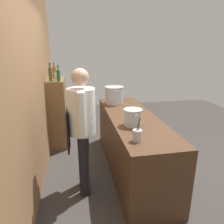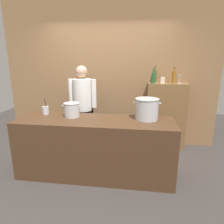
# 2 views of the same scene
# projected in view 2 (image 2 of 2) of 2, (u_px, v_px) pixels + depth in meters

# --- Properties ---
(ground_plane) EXTENTS (8.00, 8.00, 0.00)m
(ground_plane) POSITION_uv_depth(u_px,v_px,m) (96.00, 173.00, 3.22)
(ground_plane) COLOR #383330
(brick_back_panel) EXTENTS (4.40, 0.10, 3.00)m
(brick_back_panel) POSITION_uv_depth(u_px,v_px,m) (109.00, 72.00, 4.18)
(brick_back_panel) COLOR olive
(brick_back_panel) RESTS_ON ground_plane
(prep_counter) EXTENTS (2.36, 0.70, 0.90)m
(prep_counter) POSITION_uv_depth(u_px,v_px,m) (95.00, 147.00, 3.11)
(prep_counter) COLOR #472D1C
(prep_counter) RESTS_ON ground_plane
(bar_cabinet) EXTENTS (0.76, 0.32, 1.32)m
(bar_cabinet) POSITION_uv_depth(u_px,v_px,m) (166.00, 116.00, 4.04)
(bar_cabinet) COLOR brown
(bar_cabinet) RESTS_ON ground_plane
(chef) EXTENTS (0.53, 0.36, 1.66)m
(chef) POSITION_uv_depth(u_px,v_px,m) (83.00, 103.00, 3.76)
(chef) COLOR black
(chef) RESTS_ON ground_plane
(stockpot_large) EXTENTS (0.41, 0.35, 0.31)m
(stockpot_large) POSITION_uv_depth(u_px,v_px,m) (147.00, 109.00, 2.97)
(stockpot_large) COLOR #B7BABF
(stockpot_large) RESTS_ON prep_counter
(stockpot_small) EXTENTS (0.31, 0.25, 0.22)m
(stockpot_small) POSITION_uv_depth(u_px,v_px,m) (72.00, 110.00, 3.11)
(stockpot_small) COLOR #B7BABF
(stockpot_small) RESTS_ON prep_counter
(utensil_crock) EXTENTS (0.10, 0.10, 0.27)m
(utensil_crock) POSITION_uv_depth(u_px,v_px,m) (46.00, 110.00, 3.27)
(utensil_crock) COLOR #B7BABF
(utensil_crock) RESTS_ON prep_counter
(wine_bottle_amber) EXTENTS (0.07, 0.07, 0.30)m
(wine_bottle_amber) POSITION_uv_depth(u_px,v_px,m) (174.00, 77.00, 3.84)
(wine_bottle_amber) COLOR #8C5919
(wine_bottle_amber) RESTS_ON bar_cabinet
(wine_bottle_olive) EXTENTS (0.07, 0.07, 0.32)m
(wine_bottle_olive) POSITION_uv_depth(u_px,v_px,m) (155.00, 76.00, 3.92)
(wine_bottle_olive) COLOR #475123
(wine_bottle_olive) RESTS_ON bar_cabinet
(wine_bottle_green) EXTENTS (0.06, 0.06, 0.28)m
(wine_bottle_green) POSITION_uv_depth(u_px,v_px,m) (153.00, 78.00, 3.80)
(wine_bottle_green) COLOR #1E592D
(wine_bottle_green) RESTS_ON bar_cabinet
(wine_glass_wide) EXTENTS (0.08, 0.08, 0.17)m
(wine_glass_wide) POSITION_uv_depth(u_px,v_px,m) (180.00, 77.00, 3.78)
(wine_glass_wide) COLOR silver
(wine_glass_wide) RESTS_ON bar_cabinet
(spice_tin_cream) EXTENTS (0.08, 0.08, 0.12)m
(spice_tin_cream) POSITION_uv_depth(u_px,v_px,m) (162.00, 80.00, 3.82)
(spice_tin_cream) COLOR beige
(spice_tin_cream) RESTS_ON bar_cabinet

